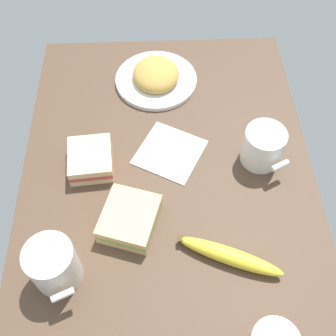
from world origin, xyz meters
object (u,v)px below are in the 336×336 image
(plate_of_food, at_px, (156,76))
(paper_napkin, at_px, (170,152))
(banana, at_px, (230,256))
(coffee_mug_milky, at_px, (53,265))
(sandwich_main, at_px, (130,219))
(sandwich_side, at_px, (91,160))
(coffee_mug_black, at_px, (263,146))

(plate_of_food, distance_m, paper_napkin, 0.23)
(plate_of_food, distance_m, banana, 0.50)
(plate_of_food, relative_size, coffee_mug_milky, 1.84)
(sandwich_main, bearing_deg, banana, 66.15)
(banana, xyz_separation_m, paper_napkin, (-0.26, -0.10, -0.02))
(coffee_mug_milky, distance_m, sandwich_main, 0.17)
(sandwich_side, bearing_deg, plate_of_food, 149.82)
(sandwich_side, bearing_deg, banana, 50.10)
(coffee_mug_milky, relative_size, sandwich_side, 1.02)
(sandwich_main, distance_m, paper_napkin, 0.20)
(sandwich_main, bearing_deg, coffee_mug_milky, -52.34)
(banana, bearing_deg, plate_of_food, -165.33)
(coffee_mug_black, bearing_deg, sandwich_main, -62.34)
(sandwich_main, height_order, sandwich_side, same)
(plate_of_food, xyz_separation_m, sandwich_main, (0.40, -0.06, 0.00))
(sandwich_side, relative_size, paper_napkin, 0.83)
(coffee_mug_milky, relative_size, banana, 0.56)
(plate_of_food, distance_m, sandwich_side, 0.30)
(coffee_mug_black, bearing_deg, plate_of_food, -138.14)
(paper_napkin, bearing_deg, sandwich_main, -26.46)
(coffee_mug_milky, distance_m, paper_napkin, 0.36)
(plate_of_food, distance_m, sandwich_main, 0.41)
(coffee_mug_black, bearing_deg, coffee_mug_milky, -58.95)
(plate_of_food, xyz_separation_m, coffee_mug_black, (0.25, 0.23, 0.03))
(coffee_mug_milky, relative_size, paper_napkin, 0.85)
(plate_of_food, bearing_deg, paper_napkin, 6.30)
(plate_of_food, height_order, paper_napkin, plate_of_food)
(coffee_mug_black, xyz_separation_m, coffee_mug_milky, (0.25, -0.42, 0.01))
(coffee_mug_milky, bearing_deg, sandwich_main, 127.66)
(plate_of_food, bearing_deg, sandwich_side, -30.18)
(coffee_mug_black, relative_size, banana, 0.55)
(plate_of_food, relative_size, paper_napkin, 1.56)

